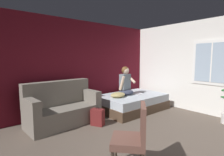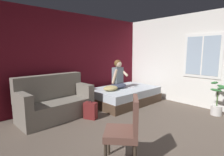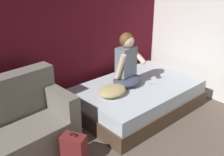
{
  "view_description": "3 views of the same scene",
  "coord_description": "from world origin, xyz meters",
  "px_view_note": "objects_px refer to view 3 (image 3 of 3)",
  "views": [
    {
      "loc": [
        -2.32,
        -1.56,
        1.6
      ],
      "look_at": [
        0.44,
        1.76,
        1.11
      ],
      "focal_mm": 28.0,
      "sensor_mm": 36.0,
      "label": 1
    },
    {
      "loc": [
        -2.32,
        -1.56,
        1.6
      ],
      "look_at": [
        0.7,
        1.77,
        0.92
      ],
      "focal_mm": 28.0,
      "sensor_mm": 36.0,
      "label": 2
    },
    {
      "loc": [
        -1.39,
        -0.52,
        2.37
      ],
      "look_at": [
        0.83,
        1.99,
        0.87
      ],
      "focal_mm": 42.0,
      "sensor_mm": 36.0,
      "label": 3
    }
  ],
  "objects_px": {
    "cell_phone": "(151,84)",
    "couch": "(5,133)",
    "bed": "(138,97)",
    "throw_pillow": "(113,91)",
    "backpack": "(75,149)",
    "person_seated": "(127,64)"
  },
  "relations": [
    {
      "from": "person_seated",
      "to": "cell_phone",
      "type": "distance_m",
      "value": 0.55
    },
    {
      "from": "bed",
      "to": "couch",
      "type": "distance_m",
      "value": 2.18
    },
    {
      "from": "person_seated",
      "to": "backpack",
      "type": "relative_size",
      "value": 1.91
    },
    {
      "from": "couch",
      "to": "throw_pillow",
      "type": "height_order",
      "value": "couch"
    },
    {
      "from": "bed",
      "to": "backpack",
      "type": "distance_m",
      "value": 1.59
    },
    {
      "from": "couch",
      "to": "backpack",
      "type": "distance_m",
      "value": 0.91
    },
    {
      "from": "couch",
      "to": "backpack",
      "type": "relative_size",
      "value": 3.81
    },
    {
      "from": "bed",
      "to": "throw_pillow",
      "type": "xyz_separation_m",
      "value": [
        -0.57,
        0.01,
        0.31
      ]
    },
    {
      "from": "person_seated",
      "to": "bed",
      "type": "bearing_deg",
      "value": -44.68
    },
    {
      "from": "cell_phone",
      "to": "couch",
      "type": "bearing_deg",
      "value": -46.44
    },
    {
      "from": "person_seated",
      "to": "cell_phone",
      "type": "xyz_separation_m",
      "value": [
        0.31,
        -0.28,
        -0.35
      ]
    },
    {
      "from": "couch",
      "to": "cell_phone",
      "type": "relative_size",
      "value": 12.12
    },
    {
      "from": "couch",
      "to": "throw_pillow",
      "type": "relative_size",
      "value": 3.63
    },
    {
      "from": "couch",
      "to": "throw_pillow",
      "type": "bearing_deg",
      "value": -9.35
    },
    {
      "from": "backpack",
      "to": "cell_phone",
      "type": "height_order",
      "value": "cell_phone"
    },
    {
      "from": "throw_pillow",
      "to": "cell_phone",
      "type": "distance_m",
      "value": 0.76
    },
    {
      "from": "backpack",
      "to": "throw_pillow",
      "type": "xyz_separation_m",
      "value": [
        0.97,
        0.38,
        0.36
      ]
    },
    {
      "from": "person_seated",
      "to": "cell_phone",
      "type": "height_order",
      "value": "person_seated"
    },
    {
      "from": "backpack",
      "to": "cell_phone",
      "type": "bearing_deg",
      "value": 7.47
    },
    {
      "from": "couch",
      "to": "bed",
      "type": "bearing_deg",
      "value": -7.26
    },
    {
      "from": "couch",
      "to": "backpack",
      "type": "height_order",
      "value": "couch"
    },
    {
      "from": "bed",
      "to": "cell_phone",
      "type": "xyz_separation_m",
      "value": [
        0.17,
        -0.14,
        0.25
      ]
    }
  ]
}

